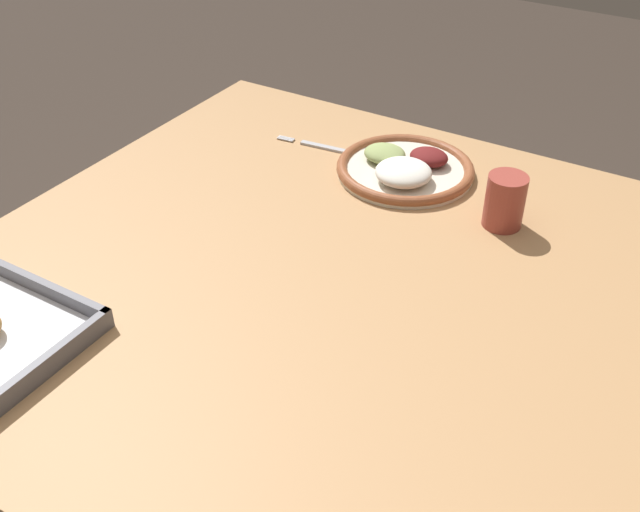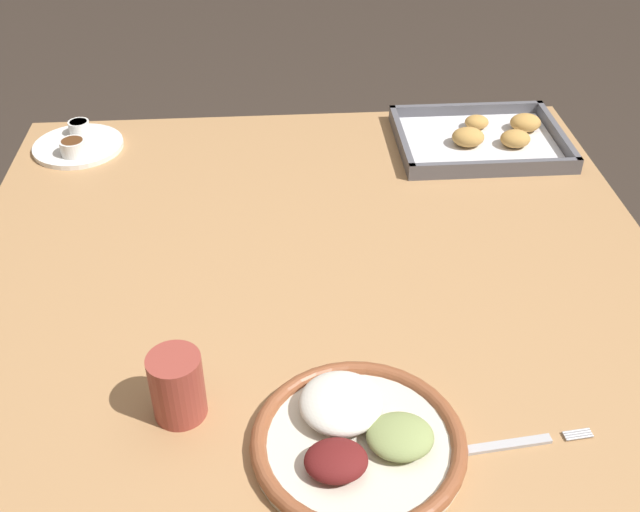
# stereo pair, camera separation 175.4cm
# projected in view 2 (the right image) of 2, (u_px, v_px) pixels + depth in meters

# --- Properties ---
(dining_table) EXTENTS (1.11, 1.09, 0.78)m
(dining_table) POSITION_uv_depth(u_px,v_px,m) (315.00, 321.00, 1.23)
(dining_table) COLOR #AD7F51
(dining_table) RESTS_ON ground_plane
(dinner_plate) EXTENTS (0.26, 0.26, 0.05)m
(dinner_plate) POSITION_uv_depth(u_px,v_px,m) (357.00, 437.00, 0.89)
(dinner_plate) COLOR beige
(dinner_plate) RESTS_ON dining_table
(fork) EXTENTS (0.19, 0.03, 0.00)m
(fork) POSITION_uv_depth(u_px,v_px,m) (507.00, 445.00, 0.89)
(fork) COLOR #B2B2B7
(fork) RESTS_ON dining_table
(saucer_plate) EXTENTS (0.17, 0.17, 0.04)m
(saucer_plate) POSITION_uv_depth(u_px,v_px,m) (77.00, 144.00, 1.47)
(saucer_plate) COLOR white
(saucer_plate) RESTS_ON dining_table
(baking_tray) EXTENTS (0.33, 0.25, 0.04)m
(baking_tray) POSITION_uv_depth(u_px,v_px,m) (485.00, 138.00, 1.49)
(baking_tray) COLOR #595960
(baking_tray) RESTS_ON dining_table
(drinking_cup) EXTENTS (0.07, 0.07, 0.09)m
(drinking_cup) POSITION_uv_depth(u_px,v_px,m) (177.00, 386.00, 0.91)
(drinking_cup) COLOR #993D33
(drinking_cup) RESTS_ON dining_table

